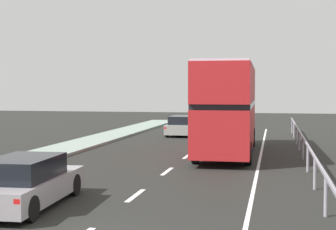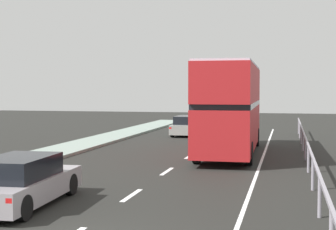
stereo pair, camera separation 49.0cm
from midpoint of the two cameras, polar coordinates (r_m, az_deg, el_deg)
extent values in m
cube|color=silver|center=(15.38, -3.19, -8.99)|extent=(0.16, 1.86, 0.01)
cube|color=silver|center=(19.73, 0.60, -6.34)|extent=(0.16, 1.86, 0.01)
cube|color=silver|center=(24.17, 2.99, -4.64)|extent=(0.16, 1.86, 0.01)
cube|color=silver|center=(28.64, 4.63, -3.47)|extent=(0.16, 1.86, 0.01)
cube|color=silver|center=(33.15, 5.82, -2.61)|extent=(0.16, 1.86, 0.01)
cube|color=silver|center=(37.67, 6.72, -1.96)|extent=(0.16, 1.86, 0.01)
cube|color=silver|center=(18.50, 10.52, -7.01)|extent=(0.12, 46.00, 0.01)
cube|color=gray|center=(18.37, 16.47, -3.98)|extent=(0.08, 42.00, 0.08)
cylinder|color=gray|center=(13.27, 17.71, -8.83)|extent=(0.10, 0.10, 1.01)
cylinder|color=gray|center=(16.71, 16.78, -6.41)|extent=(0.10, 0.10, 1.01)
cylinder|color=gray|center=(20.17, 16.18, -4.82)|extent=(0.10, 0.10, 1.01)
cylinder|color=gray|center=(23.64, 15.75, -3.70)|extent=(0.10, 0.10, 1.01)
cylinder|color=gray|center=(27.11, 15.44, -2.86)|extent=(0.10, 0.10, 1.01)
cylinder|color=gray|center=(30.60, 15.19, -2.21)|extent=(0.10, 0.10, 1.01)
cylinder|color=gray|center=(34.08, 15.00, -1.70)|extent=(0.10, 0.10, 1.01)
cylinder|color=gray|center=(37.57, 14.84, -1.28)|extent=(0.10, 0.10, 1.01)
cube|color=#B31D21|center=(25.05, 7.60, -1.31)|extent=(2.61, 10.39, 1.99)
cube|color=black|center=(24.99, 7.62, 1.24)|extent=(2.63, 9.97, 0.24)
cube|color=#B31D21|center=(24.98, 7.63, 3.48)|extent=(2.61, 10.39, 1.71)
cube|color=silver|center=(25.01, 7.65, 5.55)|extent=(2.56, 10.18, 0.10)
cube|color=black|center=(30.17, 8.39, -0.42)|extent=(2.18, 0.08, 1.40)
cube|color=yellow|center=(30.13, 8.42, 4.18)|extent=(1.45, 0.07, 0.28)
cylinder|color=black|center=(28.96, 6.00, -2.42)|extent=(0.30, 1.01, 1.00)
cylinder|color=black|center=(28.81, 10.39, -2.48)|extent=(0.30, 1.01, 1.00)
cylinder|color=black|center=(21.72, 3.90, -4.18)|extent=(0.30, 1.01, 1.00)
cylinder|color=black|center=(21.52, 9.77, -4.28)|extent=(0.30, 1.01, 1.00)
cube|color=gray|center=(14.47, -15.06, -7.89)|extent=(1.97, 4.58, 0.61)
cube|color=black|center=(14.17, -15.49, -5.69)|extent=(1.65, 2.55, 0.57)
cube|color=red|center=(12.15, -16.29, -9.23)|extent=(0.16, 0.07, 0.12)
cylinder|color=black|center=(16.20, -15.23, -7.34)|extent=(0.23, 0.65, 0.64)
cylinder|color=black|center=(15.60, -9.96, -7.68)|extent=(0.23, 0.65, 0.64)
cylinder|color=black|center=(12.80, -14.83, -10.06)|extent=(0.23, 0.65, 0.64)
cube|color=gray|center=(35.14, 2.71, -1.49)|extent=(1.77, 4.42, 0.62)
cube|color=black|center=(34.88, 2.64, -0.55)|extent=(1.55, 2.43, 0.55)
cube|color=red|center=(33.15, 0.69, -1.48)|extent=(0.16, 0.06, 0.12)
cube|color=red|center=(32.85, 3.35, -1.52)|extent=(0.16, 0.06, 0.12)
cylinder|color=black|center=(36.78, 1.91, -1.56)|extent=(0.20, 0.64, 0.64)
cylinder|color=black|center=(36.50, 4.38, -1.60)|extent=(0.20, 0.64, 0.64)
cylinder|color=black|center=(33.83, 0.90, -1.95)|extent=(0.20, 0.64, 0.64)
cylinder|color=black|center=(33.53, 3.58, -2.00)|extent=(0.20, 0.64, 0.64)
camera|label=1|loc=(0.24, -89.29, 0.04)|focal=54.24mm
camera|label=2|loc=(0.24, 90.71, -0.04)|focal=54.24mm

